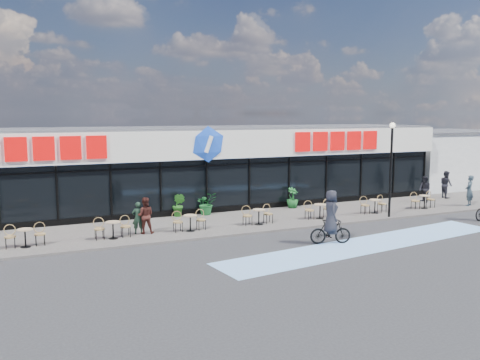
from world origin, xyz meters
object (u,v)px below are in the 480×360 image
object	(u,v)px
patron_right	(145,215)
pedestrian_c	(469,191)
potted_plant_left	(179,205)
potted_plant_right	(292,198)
potted_plant_mid	(206,203)
cyclist_a	(331,221)
patron_left	(138,218)
lamp_post	(391,161)
pedestrian_a	(425,189)
pedestrian_b	(446,184)

from	to	relation	value
patron_right	pedestrian_c	bearing A→B (deg)	-167.20
potted_plant_left	potted_plant_right	world-z (taller)	potted_plant_left
potted_plant_left	potted_plant_mid	xyz separation A→B (m)	(1.49, -0.08, -0.01)
cyclist_a	potted_plant_left	bearing A→B (deg)	119.44
potted_plant_right	patron_left	bearing A→B (deg)	-163.89
lamp_post	patron_left	bearing A→B (deg)	173.26
lamp_post	pedestrian_c	size ratio (longest dim) A/B	2.74
potted_plant_mid	pedestrian_a	world-z (taller)	pedestrian_a
patron_right	pedestrian_a	xyz separation A→B (m)	(17.23, 1.17, -0.02)
potted_plant_mid	lamp_post	bearing A→B (deg)	-27.42
lamp_post	pedestrian_a	size ratio (longest dim) A/B	3.06
potted_plant_left	lamp_post	bearing A→B (deg)	-24.16
patron_right	cyclist_a	xyz separation A→B (m)	(6.71, -4.51, 0.03)
potted_plant_left	pedestrian_b	size ratio (longest dim) A/B	0.71
lamp_post	potted_plant_right	world-z (taller)	lamp_post
patron_right	patron_left	bearing A→B (deg)	3.13
lamp_post	pedestrian_b	bearing A→B (deg)	24.31
patron_left	pedestrian_b	world-z (taller)	pedestrian_b
pedestrian_a	cyclist_a	xyz separation A→B (m)	(-10.52, -5.69, 0.06)
potted_plant_left	patron_left	xyz separation A→B (m)	(-2.77, -2.94, 0.11)
lamp_post	pedestrian_c	distance (m)	6.67
lamp_post	potted_plant_left	size ratio (longest dim) A/B	3.98
potted_plant_mid	cyclist_a	distance (m)	7.94
potted_plant_right	pedestrian_b	bearing A→B (deg)	-5.08
patron_left	pedestrian_b	xyz separation A→B (m)	(19.89, 1.76, 0.14)
pedestrian_b	cyclist_a	distance (m)	14.35
lamp_post	potted_plant_right	xyz separation A→B (m)	(-3.32, 4.20, -2.32)
cyclist_a	patron_left	bearing A→B (deg)	146.86
pedestrian_c	cyclist_a	distance (m)	12.55
patron_right	cyclist_a	size ratio (longest dim) A/B	0.72
patron_left	cyclist_a	world-z (taller)	cyclist_a
potted_plant_left	cyclist_a	bearing A→B (deg)	-60.56
patron_left	pedestrian_a	xyz separation A→B (m)	(17.53, 1.11, 0.07)
potted_plant_left	pedestrian_b	xyz separation A→B (m)	(17.12, -1.18, 0.25)
lamp_post	pedestrian_a	xyz separation A→B (m)	(4.86, 2.61, -2.10)
pedestrian_b	pedestrian_c	xyz separation A→B (m)	(-0.90, -2.60, 0.02)
lamp_post	pedestrian_c	xyz separation A→B (m)	(6.32, 0.66, -2.01)
patron_right	pedestrian_c	distance (m)	18.71
patron_right	lamp_post	bearing A→B (deg)	-171.44
potted_plant_left	potted_plant_right	distance (m)	6.58
lamp_post	potted_plant_mid	distance (m)	9.75
patron_left	potted_plant_left	bearing A→B (deg)	-126.69
potted_plant_mid	pedestrian_c	world-z (taller)	pedestrian_c
potted_plant_left	pedestrian_b	bearing A→B (deg)	-3.95
potted_plant_mid	pedestrian_a	bearing A→B (deg)	-7.54
pedestrian_c	pedestrian_b	bearing A→B (deg)	-137.56
potted_plant_left	pedestrian_a	size ratio (longest dim) A/B	0.77
potted_plant_left	pedestrian_a	xyz separation A→B (m)	(14.76, -1.83, 0.18)
lamp_post	potted_plant_right	distance (m)	5.83
cyclist_a	patron_right	bearing A→B (deg)	146.09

